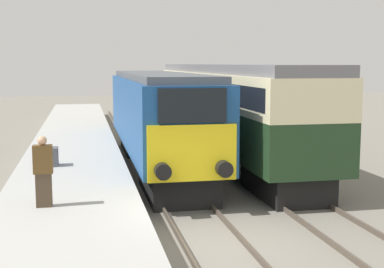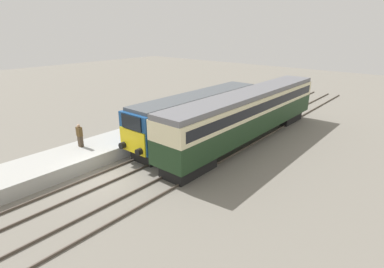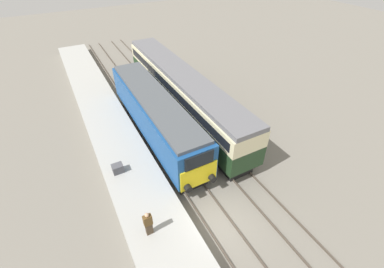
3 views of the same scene
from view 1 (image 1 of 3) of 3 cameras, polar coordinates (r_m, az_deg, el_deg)
ground_plane at (r=12.69m, az=2.34°, el=-11.85°), size 120.00×120.00×0.00m
platform_left at (r=19.98m, az=-12.55°, el=-3.49°), size 3.50×50.00×0.91m
rails_near_track at (r=17.37m, az=-1.65°, el=-6.26°), size 1.51×60.00×0.14m
rails_far_track at (r=18.25m, az=8.98°, el=-5.68°), size 1.50×60.00×0.14m
locomotive at (r=21.31m, az=-3.72°, el=1.97°), size 2.70×14.26×3.84m
passenger_carriage at (r=24.11m, az=3.59°, el=3.51°), size 2.75×19.18×4.17m
person_on_platform at (r=12.82m, az=-15.58°, el=-3.90°), size 0.44×0.26×1.66m
luggage_crate at (r=17.95m, az=-15.21°, el=-2.36°), size 0.70×0.56×0.60m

